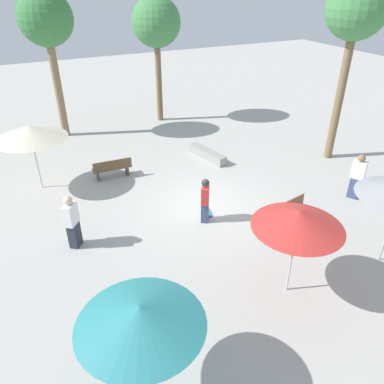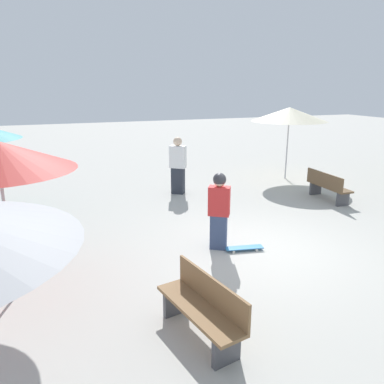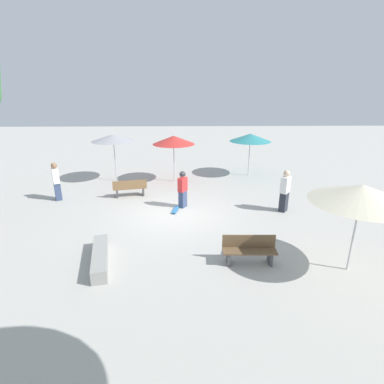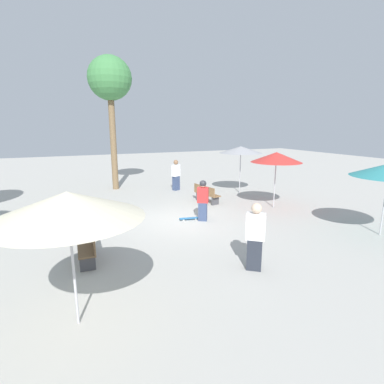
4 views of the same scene
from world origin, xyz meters
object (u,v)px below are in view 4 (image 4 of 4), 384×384
shade_umbrella_cream (68,205)px  bystander_far (255,237)px  palm_tree_far_back (110,81)px  bench_near (88,246)px  bystander_watching (176,175)px  bench_far (206,194)px  skateboard (189,218)px  concrete_ledge (80,212)px  shade_umbrella_grey (241,150)px  skater_main (203,199)px  shade_umbrella_red (276,157)px

shade_umbrella_cream → bystander_far: shade_umbrella_cream is taller
palm_tree_far_back → bystander_far: size_ratio=4.17×
bench_near → bystander_watching: bystander_watching is taller
bench_near → shade_umbrella_cream: bearing=172.8°
bench_far → skateboard: bearing=-51.3°
concrete_ledge → bench_near: size_ratio=1.40×
bystander_far → bench_near: bearing=8.1°
shade_umbrella_cream → bystander_far: (0.51, -4.39, -1.45)m
shade_umbrella_cream → bystander_far: 4.65m
shade_umbrella_grey → bystander_watching: bearing=55.9°
skater_main → bench_far: size_ratio=0.99×
concrete_ledge → bystander_watching: bearing=-58.4°
shade_umbrella_cream → palm_tree_far_back: 13.31m
shade_umbrella_grey → shade_umbrella_cream: bearing=133.5°
shade_umbrella_red → palm_tree_far_back: bearing=40.2°
bench_near → shade_umbrella_cream: size_ratio=0.60×
skateboard → shade_umbrella_red: (0.19, -4.35, 2.27)m
shade_umbrella_cream → palm_tree_far_back: size_ratio=0.36×
skater_main → shade_umbrella_cream: bearing=77.1°
bench_far → shade_umbrella_grey: 3.59m
shade_umbrella_grey → palm_tree_far_back: (3.84, 6.26, 3.72)m
skateboard → skater_main: bearing=156.8°
skateboard → palm_tree_far_back: (7.32, 1.68, 6.09)m
concrete_ledge → shade_umbrella_cream: size_ratio=0.84×
skateboard → concrete_ledge: size_ratio=0.36×
bench_near → skater_main: bearing=-64.4°
bench_near → bench_far: same height
skater_main → palm_tree_far_back: 9.51m
shade_umbrella_red → shade_umbrella_grey: (3.30, -0.23, 0.09)m
skateboard → shade_umbrella_cream: 7.18m
shade_umbrella_grey → bystander_far: size_ratio=1.45×
skateboard → shade_umbrella_grey: shade_umbrella_grey is taller
bystander_watching → shade_umbrella_grey: bearing=-61.6°
bystander_far → shade_umbrella_cream: bearing=44.8°
bench_far → bystander_watching: size_ratio=0.93×
skater_main → bystander_far: bearing=115.6°
concrete_ledge → bench_far: bench_far is taller
bench_far → bystander_watching: bearing=174.5°
concrete_ledge → palm_tree_far_back: bearing=-24.2°
skater_main → skateboard: (0.31, 0.45, -0.83)m
shade_umbrella_red → skater_main: bearing=97.2°
skater_main → concrete_ledge: (2.46, 4.45, -0.68)m
palm_tree_far_back → skater_main: bearing=-164.4°
skater_main → concrete_ledge: bearing=4.1°
shade_umbrella_red → bystander_far: bearing=137.1°
skater_main → shade_umbrella_grey: (3.79, -4.13, 1.54)m
shade_umbrella_grey → bystander_far: shade_umbrella_grey is taller
skater_main → bystander_watching: 5.96m
bench_near → shade_umbrella_red: size_ratio=0.63×
bench_far → bystander_watching: (3.31, 0.35, 0.47)m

